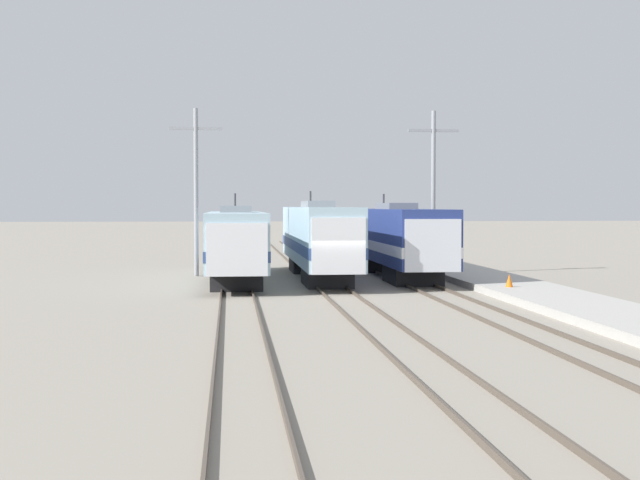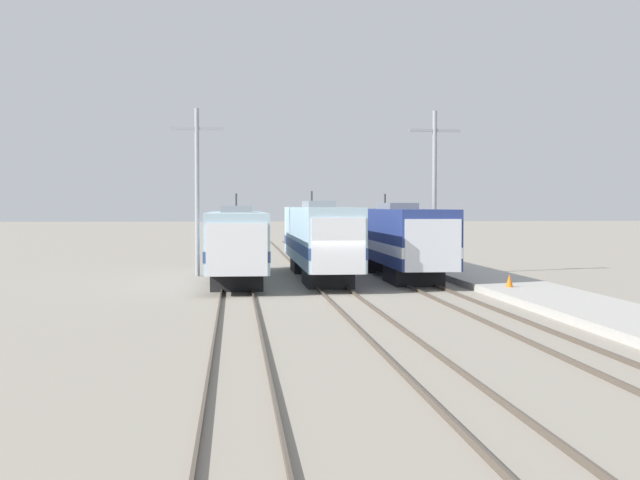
# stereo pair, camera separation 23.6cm
# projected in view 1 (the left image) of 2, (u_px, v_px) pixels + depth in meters

# --- Properties ---
(ground_plane) EXTENTS (400.00, 400.00, 0.00)m
(ground_plane) POSITION_uv_depth(u_px,v_px,m) (336.00, 293.00, 41.61)
(ground_plane) COLOR gray
(rail_pair_far_left) EXTENTS (1.51, 120.00, 0.15)m
(rail_pair_far_left) POSITION_uv_depth(u_px,v_px,m) (237.00, 293.00, 41.14)
(rail_pair_far_left) COLOR #4C4238
(rail_pair_far_left) RESTS_ON ground_plane
(rail_pair_center) EXTENTS (1.51, 120.00, 0.15)m
(rail_pair_center) POSITION_uv_depth(u_px,v_px,m) (336.00, 292.00, 41.60)
(rail_pair_center) COLOR #4C4238
(rail_pair_center) RESTS_ON ground_plane
(rail_pair_far_right) EXTENTS (1.51, 120.00, 0.15)m
(rail_pair_far_right) POSITION_uv_depth(u_px,v_px,m) (434.00, 291.00, 42.07)
(rail_pair_far_right) COLOR #4C4238
(rail_pair_far_right) RESTS_ON ground_plane
(locomotive_far_left) EXTENTS (3.03, 17.84, 4.84)m
(locomotive_far_left) POSITION_uv_depth(u_px,v_px,m) (236.00, 243.00, 47.88)
(locomotive_far_left) COLOR #232326
(locomotive_far_left) RESTS_ON ground_plane
(locomotive_center) EXTENTS (2.76, 19.86, 5.02)m
(locomotive_center) POSITION_uv_depth(u_px,v_px,m) (318.00, 239.00, 49.92)
(locomotive_center) COLOR #232326
(locomotive_center) RESTS_ON ground_plane
(locomotive_far_right) EXTENTS (2.99, 18.98, 4.85)m
(locomotive_far_right) POSITION_uv_depth(u_px,v_px,m) (398.00, 239.00, 51.05)
(locomotive_far_right) COLOR black
(locomotive_far_right) RESTS_ON ground_plane
(catenary_tower_left) EXTENTS (3.08, 0.26, 9.77)m
(catenary_tower_left) POSITION_uv_depth(u_px,v_px,m) (196.00, 186.00, 51.81)
(catenary_tower_left) COLOR gray
(catenary_tower_left) RESTS_ON ground_plane
(catenary_tower_right) EXTENTS (3.08, 0.26, 9.77)m
(catenary_tower_right) POSITION_uv_depth(u_px,v_px,m) (433.00, 186.00, 53.24)
(catenary_tower_right) COLOR gray
(catenary_tower_right) RESTS_ON ground_plane
(platform) EXTENTS (4.00, 120.00, 0.33)m
(platform) POSITION_uv_depth(u_px,v_px,m) (518.00, 288.00, 42.48)
(platform) COLOR #A8A59E
(platform) RESTS_ON ground_plane
(traffic_cone) EXTENTS (0.35, 0.35, 0.59)m
(traffic_cone) POSITION_uv_depth(u_px,v_px,m) (509.00, 281.00, 41.23)
(traffic_cone) COLOR orange
(traffic_cone) RESTS_ON platform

